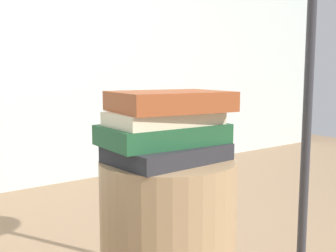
# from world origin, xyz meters

# --- Properties ---
(book_charcoal) EXTENTS (0.29, 0.21, 0.04)m
(book_charcoal) POSITION_xyz_m (-0.01, -0.01, 0.60)
(book_charcoal) COLOR #28282D
(book_charcoal) RESTS_ON side_table
(book_forest) EXTENTS (0.31, 0.20, 0.05)m
(book_forest) POSITION_xyz_m (-0.01, 0.01, 0.64)
(book_forest) COLOR #1E512D
(book_forest) RESTS_ON book_charcoal
(book_cream) EXTENTS (0.27, 0.16, 0.03)m
(book_cream) POSITION_xyz_m (-0.01, -0.00, 0.68)
(book_cream) COLOR beige
(book_cream) RESTS_ON book_forest
(book_rust) EXTENTS (0.30, 0.24, 0.05)m
(book_rust) POSITION_xyz_m (0.01, -0.00, 0.72)
(book_rust) COLOR #994723
(book_rust) RESTS_ON book_cream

